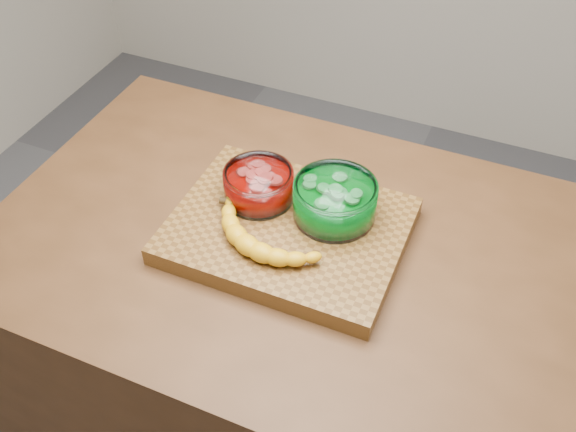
% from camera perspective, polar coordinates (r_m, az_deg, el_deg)
% --- Properties ---
extents(counter, '(1.20, 0.80, 0.90)m').
position_cam_1_polar(counter, '(1.64, 0.00, -12.94)').
color(counter, '#4C2D17').
rests_on(counter, ground).
extents(cutting_board, '(0.45, 0.35, 0.04)m').
position_cam_1_polar(cutting_board, '(1.27, 0.00, -1.30)').
color(cutting_board, brown).
rests_on(cutting_board, counter).
extents(bowl_red, '(0.14, 0.14, 0.07)m').
position_cam_1_polar(bowl_red, '(1.29, -2.62, 2.75)').
color(bowl_red, white).
rests_on(bowl_red, cutting_board).
extents(bowl_green, '(0.16, 0.16, 0.08)m').
position_cam_1_polar(bowl_green, '(1.25, 4.18, 1.36)').
color(bowl_green, white).
rests_on(bowl_green, cutting_board).
extents(banana, '(0.27, 0.16, 0.04)m').
position_cam_1_polar(banana, '(1.21, -1.85, -1.51)').
color(banana, gold).
rests_on(banana, cutting_board).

